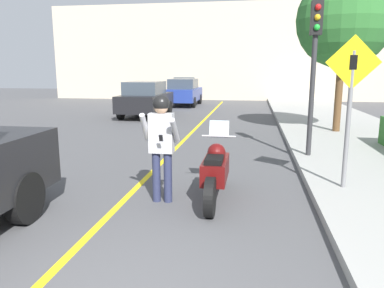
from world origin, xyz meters
The scene contains 10 objects.
road_center_line centered at (-0.60, 6.00, 0.00)m, with size 0.12×36.00×0.01m.
building_backdrop centered at (0.00, 26.00, 3.52)m, with size 28.00×1.20×7.04m.
motorcycle centered at (0.95, 3.43, 0.50)m, with size 0.62×2.21×1.30m.
person_biker centered at (0.07, 3.17, 1.13)m, with size 0.59×0.49×1.82m.
crossing_sign centered at (3.19, 4.03, 1.74)m, with size 0.91×0.08×2.64m.
traffic_light centered at (2.94, 6.59, 2.67)m, with size 0.26×0.30×3.62m.
street_tree centered at (4.40, 10.60, 3.80)m, with size 3.07×3.07×5.20m.
parked_car_black centered at (-3.55, 14.71, 0.86)m, with size 1.88×4.20×1.68m.
parked_car_blue centered at (-2.79, 20.66, 0.86)m, with size 1.88×4.20×1.68m.
parked_car_grey centered at (-3.63, 26.55, 0.86)m, with size 1.88×4.20×1.68m.
Camera 1 is at (1.55, -2.76, 2.21)m, focal length 35.00 mm.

